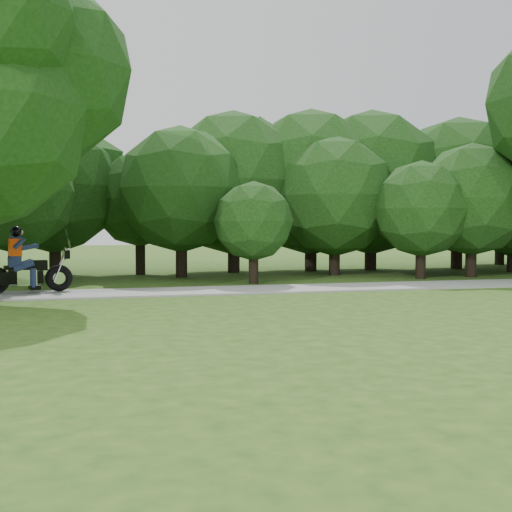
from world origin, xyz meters
name	(u,v)px	position (x,y,z in m)	size (l,w,h in m)	color
ground	(474,329)	(0.00, 0.00, 0.00)	(100.00, 100.00, 0.00)	#294E16
walkway	(332,288)	(0.00, 8.00, 0.03)	(60.00, 2.20, 0.06)	#999995
tree_line	(305,188)	(1.31, 14.75, 3.57)	(40.79, 11.64, 7.06)	black
touring_motorcycle	(22,269)	(-9.40, 8.39, 0.77)	(2.55, 1.14, 1.96)	black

